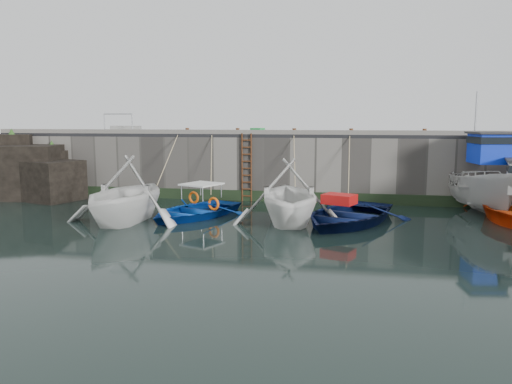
% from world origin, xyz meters
% --- Properties ---
extents(ground, '(120.00, 120.00, 0.00)m').
position_xyz_m(ground, '(0.00, 0.00, 0.00)').
color(ground, black).
rests_on(ground, ground).
extents(quay_back, '(30.00, 5.00, 3.00)m').
position_xyz_m(quay_back, '(0.00, 12.50, 1.50)').
color(quay_back, slate).
rests_on(quay_back, ground).
extents(road_back, '(30.00, 5.00, 0.16)m').
position_xyz_m(road_back, '(0.00, 12.50, 3.08)').
color(road_back, black).
rests_on(road_back, quay_back).
extents(kerb_back, '(30.00, 0.30, 0.20)m').
position_xyz_m(kerb_back, '(0.00, 10.15, 3.26)').
color(kerb_back, slate).
rests_on(kerb_back, road_back).
extents(algae_back, '(30.00, 0.08, 0.50)m').
position_xyz_m(algae_back, '(0.00, 9.96, 0.25)').
color(algae_back, black).
rests_on(algae_back, ground).
extents(rock_outcrop, '(5.85, 4.24, 3.41)m').
position_xyz_m(rock_outcrop, '(-12.92, 9.11, 1.26)').
color(rock_outcrop, black).
rests_on(rock_outcrop, ground).
extents(ladder, '(0.51, 0.08, 3.20)m').
position_xyz_m(ladder, '(-2.00, 9.91, 1.59)').
color(ladder, '#3F1E0F').
rests_on(ladder, ground).
extents(boat_near_white, '(4.72, 5.43, 2.81)m').
position_xyz_m(boat_near_white, '(-5.51, 4.35, 0.00)').
color(boat_near_white, silver).
rests_on(boat_near_white, ground).
extents(boat_near_white_rope, '(0.04, 4.09, 3.10)m').
position_xyz_m(boat_near_white_rope, '(-5.51, 8.42, 0.00)').
color(boat_near_white_rope, tan).
rests_on(boat_near_white_rope, ground).
extents(boat_near_blue, '(4.83, 5.55, 0.96)m').
position_xyz_m(boat_near_blue, '(-3.31, 5.84, 0.00)').
color(boat_near_blue, '#0B40AE').
rests_on(boat_near_blue, ground).
extents(boat_near_blue_rope, '(0.04, 3.09, 3.10)m').
position_xyz_m(boat_near_blue_rope, '(-3.31, 9.17, 0.00)').
color(boat_near_blue_rope, tan).
rests_on(boat_near_blue_rope, ground).
extents(boat_near_blacktrim, '(5.31, 5.87, 2.71)m').
position_xyz_m(boat_near_blacktrim, '(0.56, 5.32, 0.00)').
color(boat_near_blacktrim, white).
rests_on(boat_near_blacktrim, ground).
extents(boat_near_blacktrim_rope, '(0.04, 3.39, 3.10)m').
position_xyz_m(boat_near_blacktrim_rope, '(0.56, 8.91, 0.00)').
color(boat_near_blacktrim_rope, tan).
rests_on(boat_near_blacktrim_rope, ground).
extents(boat_near_navy, '(5.70, 6.52, 1.13)m').
position_xyz_m(boat_near_navy, '(2.76, 5.68, 0.00)').
color(boat_near_navy, '#0A1540').
rests_on(boat_near_navy, ground).
extents(boat_near_navy_rope, '(0.04, 3.17, 3.10)m').
position_xyz_m(boat_near_navy_rope, '(2.76, 9.09, 0.00)').
color(boat_near_navy_rope, tan).
rests_on(boat_near_navy_rope, ground).
extents(boat_far_white, '(3.22, 6.52, 5.41)m').
position_xyz_m(boat_far_white, '(8.34, 9.28, 1.02)').
color(boat_far_white, silver).
rests_on(boat_far_white, ground).
extents(fish_crate, '(0.70, 0.62, 0.28)m').
position_xyz_m(fish_crate, '(-1.58, 10.45, 3.30)').
color(fish_crate, green).
rests_on(fish_crate, road_back).
extents(railing, '(1.60, 1.05, 1.00)m').
position_xyz_m(railing, '(-8.75, 11.25, 3.36)').
color(railing, '#A5A8AD').
rests_on(railing, road_back).
extents(bollard_a, '(0.18, 0.18, 0.28)m').
position_xyz_m(bollard_a, '(-5.00, 10.25, 3.30)').
color(bollard_a, '#3F1E0F').
rests_on(bollard_a, road_back).
extents(bollard_b, '(0.18, 0.18, 0.28)m').
position_xyz_m(bollard_b, '(-2.50, 10.25, 3.30)').
color(bollard_b, '#3F1E0F').
rests_on(bollard_b, road_back).
extents(bollard_c, '(0.18, 0.18, 0.28)m').
position_xyz_m(bollard_c, '(0.20, 10.25, 3.30)').
color(bollard_c, '#3F1E0F').
rests_on(bollard_c, road_back).
extents(bollard_d, '(0.18, 0.18, 0.28)m').
position_xyz_m(bollard_d, '(2.80, 10.25, 3.30)').
color(bollard_d, '#3F1E0F').
rests_on(bollard_d, road_back).
extents(bollard_e, '(0.18, 0.18, 0.28)m').
position_xyz_m(bollard_e, '(6.00, 10.25, 3.30)').
color(bollard_e, '#3F1E0F').
rests_on(bollard_e, road_back).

